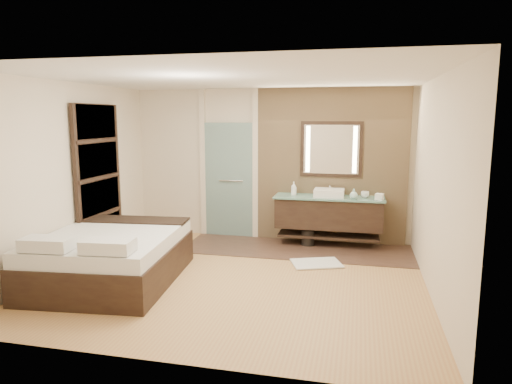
% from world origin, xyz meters
% --- Properties ---
extents(floor, '(5.00, 5.00, 0.00)m').
position_xyz_m(floor, '(0.00, 0.00, 0.00)').
color(floor, '#AF7A49').
rests_on(floor, ground).
extents(tile_strip, '(3.80, 1.30, 0.01)m').
position_xyz_m(tile_strip, '(0.60, 1.60, 0.01)').
color(tile_strip, '#39261F').
rests_on(tile_strip, floor).
extents(stone_wall, '(2.60, 0.08, 2.70)m').
position_xyz_m(stone_wall, '(1.10, 2.21, 1.35)').
color(stone_wall, tan).
rests_on(stone_wall, floor).
extents(vanity, '(1.85, 0.55, 0.88)m').
position_xyz_m(vanity, '(1.10, 1.92, 0.58)').
color(vanity, black).
rests_on(vanity, stone_wall).
extents(mirror_unit, '(1.06, 0.04, 0.96)m').
position_xyz_m(mirror_unit, '(1.10, 2.16, 1.65)').
color(mirror_unit, black).
rests_on(mirror_unit, stone_wall).
extents(frosted_door, '(1.10, 0.12, 2.70)m').
position_xyz_m(frosted_door, '(-0.75, 2.20, 1.14)').
color(frosted_door, '#A5D1CD').
rests_on(frosted_door, floor).
extents(shoji_partition, '(0.06, 1.20, 2.40)m').
position_xyz_m(shoji_partition, '(-2.43, 0.60, 1.21)').
color(shoji_partition, black).
rests_on(shoji_partition, floor).
extents(bed, '(1.90, 2.28, 0.82)m').
position_xyz_m(bed, '(-1.65, -0.45, 0.34)').
color(bed, black).
rests_on(bed, floor).
extents(bath_mat, '(0.85, 0.72, 0.02)m').
position_xyz_m(bath_mat, '(1.00, 0.85, 0.02)').
color(bath_mat, silver).
rests_on(bath_mat, floor).
extents(waste_bin, '(0.26, 0.26, 0.28)m').
position_xyz_m(waste_bin, '(0.76, 1.85, 0.14)').
color(waste_bin, black).
rests_on(waste_bin, floor).
extents(tissue_box, '(0.15, 0.15, 0.10)m').
position_xyz_m(tissue_box, '(1.92, 1.79, 0.92)').
color(tissue_box, white).
rests_on(tissue_box, vanity).
extents(soap_bottle_a, '(0.09, 0.09, 0.23)m').
position_xyz_m(soap_bottle_a, '(0.49, 1.91, 0.98)').
color(soap_bottle_a, white).
rests_on(soap_bottle_a, vanity).
extents(soap_bottle_b, '(0.09, 0.10, 0.19)m').
position_xyz_m(soap_bottle_b, '(0.49, 2.00, 0.96)').
color(soap_bottle_b, '#B2B2B2').
rests_on(soap_bottle_b, vanity).
extents(soap_bottle_c, '(0.13, 0.13, 0.17)m').
position_xyz_m(soap_bottle_c, '(1.51, 1.77, 0.95)').
color(soap_bottle_c, '#A1CAC7').
rests_on(soap_bottle_c, vanity).
extents(cup, '(0.14, 0.14, 0.11)m').
position_xyz_m(cup, '(1.69, 1.94, 0.92)').
color(cup, silver).
rests_on(cup, vanity).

